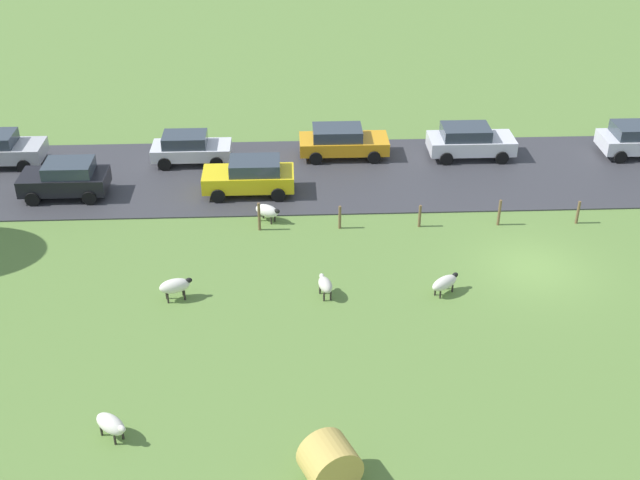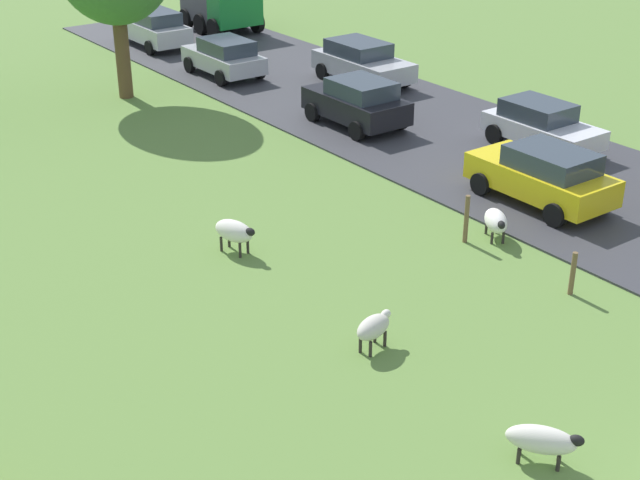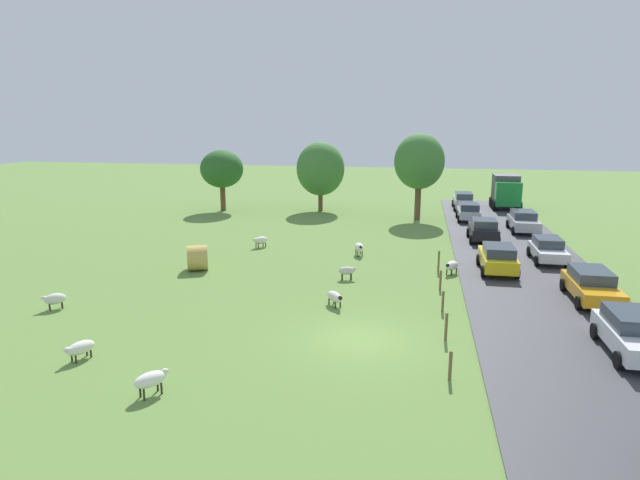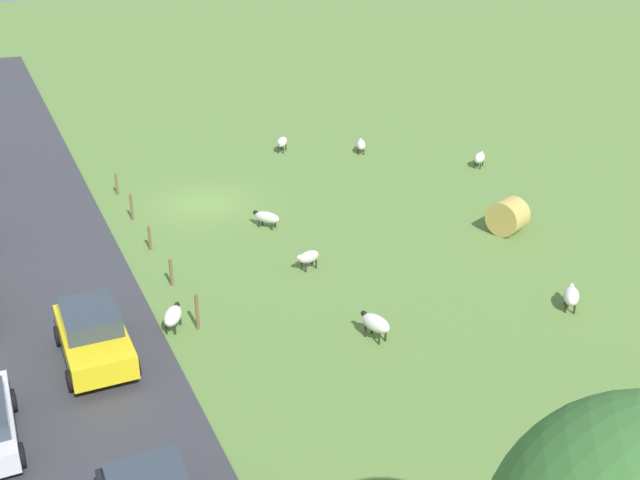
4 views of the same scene
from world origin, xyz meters
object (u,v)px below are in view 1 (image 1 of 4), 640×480
(car_7, at_px, (638,139))
(sheep_1, at_px, (175,286))
(hay_bale_0, at_px, (330,463))
(car_8, at_px, (66,178))
(car_3, at_px, (190,148))
(car_6, at_px, (342,141))
(sheep_7, at_px, (111,424))
(sheep_6, at_px, (325,285))
(sheep_2, at_px, (267,211))
(car_1, at_px, (470,141))
(sheep_0, at_px, (445,283))
(car_4, at_px, (250,176))

(car_7, bearing_deg, sheep_1, 118.57)
(hay_bale_0, relative_size, car_8, 0.39)
(car_3, distance_m, car_6, 7.48)
(sheep_7, bearing_deg, sheep_1, -8.58)
(sheep_6, height_order, car_6, car_6)
(sheep_2, relative_size, car_1, 0.28)
(sheep_2, height_order, sheep_7, same)
(sheep_0, xyz_separation_m, car_4, (8.43, 7.41, 0.43))
(car_3, distance_m, car_7, 22.21)
(sheep_6, relative_size, car_1, 0.25)
(hay_bale_0, bearing_deg, sheep_7, 72.20)
(sheep_2, distance_m, car_3, 7.17)
(sheep_1, distance_m, car_3, 11.81)
(sheep_2, distance_m, sheep_6, 6.21)
(sheep_1, xyz_separation_m, car_7, (11.78, -21.64, 0.31))
(car_1, bearing_deg, car_6, 87.28)
(sheep_2, bearing_deg, sheep_0, -131.24)
(sheep_1, bearing_deg, car_4, -16.45)
(sheep_7, xyz_separation_m, hay_bale_0, (-2.00, -6.22, 0.24))
(car_8, bearing_deg, car_1, -79.66)
(car_3, bearing_deg, sheep_2, -147.51)
(sheep_1, relative_size, car_7, 0.33)
(sheep_0, relative_size, car_7, 0.32)
(sheep_1, distance_m, car_4, 8.75)
(sheep_7, xyz_separation_m, car_8, (15.50, 4.73, 0.40))
(sheep_1, relative_size, sheep_6, 1.19)
(sheep_0, relative_size, car_4, 0.30)
(sheep_1, relative_size, car_6, 0.29)
(car_3, relative_size, car_6, 0.87)
(car_3, relative_size, car_4, 0.93)
(sheep_0, xyz_separation_m, hay_bale_0, (-9.00, 4.73, 0.28))
(sheep_1, bearing_deg, hay_bale_0, -150.29)
(sheep_2, xyz_separation_m, car_6, (6.47, -3.62, 0.36))
(hay_bale_0, xyz_separation_m, car_3, (20.84, 5.74, 0.09))
(sheep_2, distance_m, hay_bale_0, 14.92)
(car_7, bearing_deg, car_6, 88.30)
(car_4, bearing_deg, sheep_0, -138.69)
(sheep_7, distance_m, car_7, 29.50)
(car_1, relative_size, car_6, 0.96)
(sheep_2, relative_size, car_4, 0.29)
(sheep_7, xyz_separation_m, car_7, (18.83, -22.70, 0.38))
(sheep_2, height_order, car_6, car_6)
(sheep_0, relative_size, car_3, 0.32)
(sheep_7, xyz_separation_m, car_4, (15.43, -3.54, 0.39))
(sheep_6, relative_size, sheep_7, 0.91)
(sheep_0, relative_size, sheep_7, 1.06)
(car_4, height_order, car_8, car_8)
(sheep_2, distance_m, car_7, 19.33)
(sheep_2, distance_m, car_1, 11.70)
(sheep_6, distance_m, car_3, 13.31)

